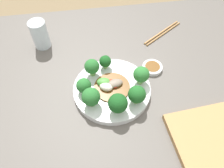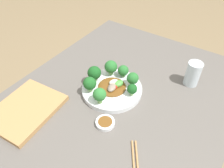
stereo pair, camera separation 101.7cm
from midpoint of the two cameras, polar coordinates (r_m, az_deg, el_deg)
table at (r=1.02m, az=12.44°, el=-38.93°), size 1.18×0.88×0.71m
plate at (r=0.68m, az=15.31°, el=-29.16°), size 0.26×0.26×0.02m
broccoli_southeast at (r=0.61m, az=7.04°, el=-30.14°), size 0.06×0.06×0.07m
broccoli_northwest at (r=0.66m, az=24.08°, el=-25.49°), size 0.05×0.05×0.07m
broccoli_north at (r=0.65m, az=24.93°, el=-30.19°), size 0.04×0.04×0.05m
broccoli_south at (r=0.63m, az=7.99°, el=-24.33°), size 0.06×0.06×0.07m
broccoli_east at (r=0.60m, az=12.86°, el=-35.74°), size 0.05×0.05×0.07m
broccoli_southwest at (r=0.66m, az=14.12°, el=-20.40°), size 0.06×0.06×0.07m
broccoli_west at (r=0.68m, az=19.02°, el=-21.36°), size 0.05×0.05×0.06m
stirfry_center at (r=0.66m, az=16.39°, el=-28.21°), size 0.12×0.12×0.02m
drinking_glass at (r=0.82m, az=41.36°, el=-18.77°), size 0.06×0.06×0.11m
sauce_dish at (r=0.65m, az=16.46°, el=-44.40°), size 0.07×0.07×0.02m
cutting_board at (r=0.66m, az=-20.72°, el=-37.93°), size 0.29×0.24×0.02m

